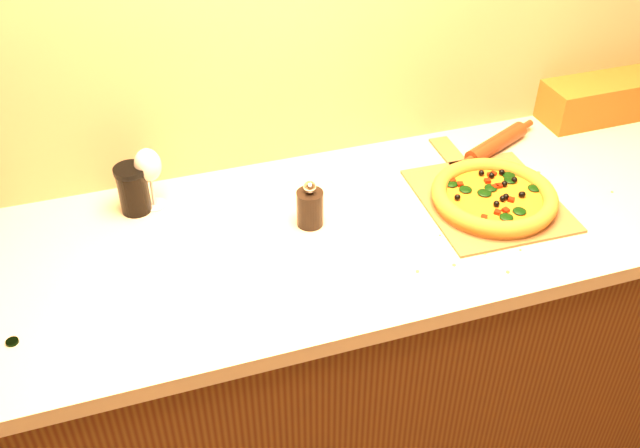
{
  "coord_description": "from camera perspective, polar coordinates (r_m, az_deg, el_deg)",
  "views": [
    {
      "loc": [
        -0.46,
        0.18,
        1.93
      ],
      "look_at": [
        -0.07,
        1.38,
        0.96
      ],
      "focal_mm": 40.0,
      "sensor_mm": 36.0,
      "label": 1
    }
  ],
  "objects": [
    {
      "name": "bread_bag",
      "position": [
        2.27,
        22.3,
        9.42
      ],
      "size": [
        0.43,
        0.14,
        0.12
      ],
      "primitive_type": "cube",
      "rotation": [
        0.0,
        0.0,
        0.01
      ],
      "color": "brown",
      "rests_on": "countertop"
    },
    {
      "name": "pizza_peel",
      "position": [
        1.82,
        13.13,
        2.15
      ],
      "size": [
        0.33,
        0.49,
        0.01
      ],
      "rotation": [
        0.0,
        0.0,
        -0.03
      ],
      "color": "brown",
      "rests_on": "countertop"
    },
    {
      "name": "pepper_grinder",
      "position": [
        1.66,
        -0.81,
        1.37
      ],
      "size": [
        0.06,
        0.06,
        0.12
      ],
      "color": "black",
      "rests_on": "countertop"
    },
    {
      "name": "rolling_pin",
      "position": [
        2.0,
        13.93,
        6.26
      ],
      "size": [
        0.3,
        0.16,
        0.04
      ],
      "rotation": [
        0.0,
        0.0,
        0.45
      ],
      "color": "#56230E",
      "rests_on": "countertop"
    },
    {
      "name": "countertop",
      "position": [
        1.69,
        1.66,
        -0.72
      ],
      "size": [
        2.84,
        0.68,
        0.04
      ],
      "primitive_type": "cube",
      "color": "beige",
      "rests_on": "cabinet"
    },
    {
      "name": "cabinet",
      "position": [
        2.0,
        1.43,
        -10.85
      ],
      "size": [
        2.8,
        0.65,
        0.86
      ],
      "primitive_type": "cube",
      "color": "#4B2310",
      "rests_on": "ground"
    },
    {
      "name": "pizza",
      "position": [
        1.78,
        13.75,
        2.14
      ],
      "size": [
        0.3,
        0.3,
        0.04
      ],
      "color": "#AC6E2B",
      "rests_on": "pizza_peel"
    },
    {
      "name": "wine_glass",
      "position": [
        1.73,
        -13.59,
        4.48
      ],
      "size": [
        0.06,
        0.06,
        0.16
      ],
      "color": "silver",
      "rests_on": "countertop"
    },
    {
      "name": "dark_jar",
      "position": [
        1.75,
        -14.72,
        2.72
      ],
      "size": [
        0.08,
        0.08,
        0.12
      ],
      "color": "black",
      "rests_on": "countertop"
    },
    {
      "name": "bottle_cap",
      "position": [
        1.53,
        -23.4,
        -8.64
      ],
      "size": [
        0.03,
        0.03,
        0.01
      ],
      "primitive_type": "cylinder",
      "rotation": [
        0.0,
        0.0,
        0.29
      ],
      "color": "black",
      "rests_on": "countertop"
    }
  ]
}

